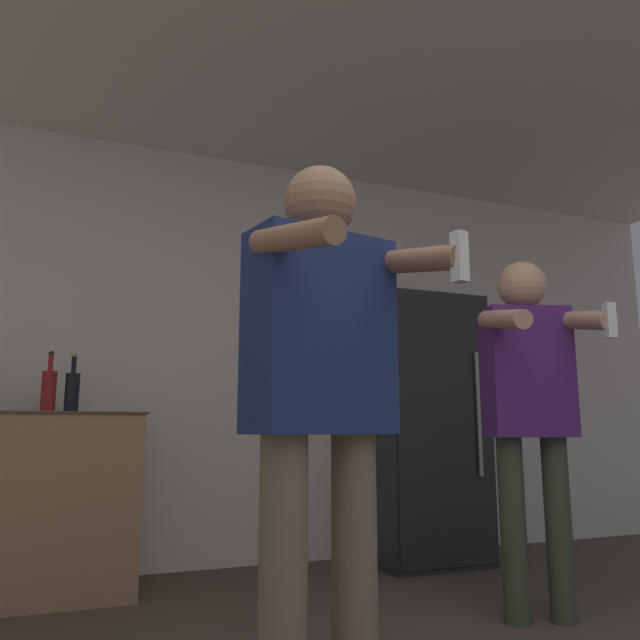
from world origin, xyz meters
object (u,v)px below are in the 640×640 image
object	(u,v)px
refrigerator	(420,427)
bottle_red_label	(49,390)
bottle_amber_bourbon	(72,391)
person_man_side	(530,393)
person_woman_foreground	(322,383)

from	to	relation	value
refrigerator	bottle_red_label	distance (m)	2.19
bottle_amber_bourbon	person_man_side	size ratio (longest dim) A/B	0.20
refrigerator	person_woman_foreground	size ratio (longest dim) A/B	1.02
refrigerator	person_woman_foreground	xyz separation A→B (m)	(-1.39, -1.79, 0.12)
person_woman_foreground	person_man_side	xyz separation A→B (m)	(1.22, 0.55, 0.02)
bottle_amber_bourbon	person_man_side	world-z (taller)	person_man_side
refrigerator	person_man_side	distance (m)	1.26
refrigerator	person_man_side	xyz separation A→B (m)	(-0.17, -1.24, 0.14)
bottle_red_label	bottle_amber_bourbon	world-z (taller)	bottle_red_label
person_woman_foreground	person_man_side	world-z (taller)	person_woman_foreground
bottle_amber_bourbon	person_man_side	bearing A→B (deg)	-32.88
bottle_red_label	person_man_side	xyz separation A→B (m)	(2.01, -1.23, -0.04)
bottle_amber_bourbon	person_woman_foreground	world-z (taller)	person_woman_foreground
bottle_red_label	bottle_amber_bourbon	size ratio (longest dim) A/B	1.02
bottle_red_label	bottle_amber_bourbon	bearing A→B (deg)	0.00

